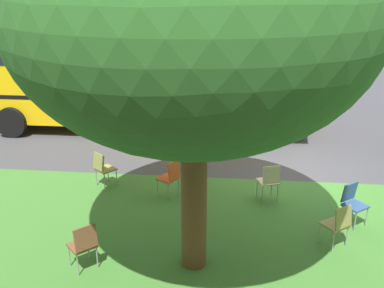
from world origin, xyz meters
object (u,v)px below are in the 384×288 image
chair_1 (338,223)px  school_bus (143,76)px  street_tree (194,15)px  chair_2 (170,176)px  chair_3 (353,201)px  chair_0 (269,180)px  chair_5 (84,243)px  chair_4 (103,167)px

chair_1 → school_bus: school_bus is taller
street_tree → chair_2: 4.57m
street_tree → chair_3: (-3.08, -1.67, -3.74)m
chair_2 → chair_0: bearing=-179.6°
chair_0 → chair_5: bearing=41.1°
street_tree → chair_0: street_tree is taller
chair_0 → chair_1: bearing=123.2°
chair_0 → chair_5: same height
chair_3 → chair_4: (5.53, -1.19, 0.00)m
street_tree → chair_1: street_tree is taller
chair_3 → chair_0: bearing=-27.8°
chair_2 → street_tree: bearing=107.2°
chair_0 → school_bus: 6.26m
chair_1 → chair_4: size_ratio=1.00×
chair_4 → chair_2: bearing=168.3°
chair_1 → chair_5: same height
chair_4 → street_tree: bearing=130.6°
chair_1 → chair_3: size_ratio=1.00×
chair_2 → chair_4: bearing=-11.7°
chair_0 → chair_4: same height
chair_1 → chair_2: (3.38, -1.74, 0.00)m
chair_3 → school_bus: (5.42, -5.68, 1.24)m
street_tree → chair_5: size_ratio=7.15×
chair_5 → street_tree: bearing=-169.1°
chair_4 → school_bus: size_ratio=0.08×
street_tree → chair_0: size_ratio=7.15×
chair_1 → chair_2: 3.80m
chair_1 → chair_4: bearing=-22.5°
school_bus → chair_1: bearing=126.9°
chair_1 → chair_4: same height
chair_2 → chair_3: bearing=167.7°
chair_1 → chair_5: bearing=14.2°
chair_2 → school_bus: bearing=-72.1°
chair_0 → chair_1: size_ratio=1.00×
chair_1 → chair_3: same height
chair_2 → chair_4: same height
chair_4 → chair_3: bearing=167.9°
chair_1 → chair_5: (4.46, 1.13, 0.00)m
street_tree → chair_4: (2.45, -2.86, -3.74)m
chair_0 → street_tree: bearing=60.1°
chair_0 → school_bus: (3.79, -4.83, 1.24)m
chair_2 → chair_3: 3.94m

